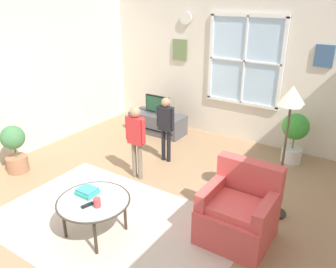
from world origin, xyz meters
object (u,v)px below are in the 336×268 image
coffee_table (94,202)px  cup (97,202)px  potted_plant_corner (14,147)px  television (157,104)px  book_stack (87,192)px  armchair (239,213)px  remote_near_books (87,205)px  person_black_shirt (166,122)px  potted_plant_by_window (295,134)px  person_red_shirt (136,135)px  tv_stand (158,123)px  floor_lamp (290,110)px

coffee_table → cup: bearing=-26.6°
cup → potted_plant_corner: size_ratio=0.13×
television → book_stack: size_ratio=2.35×
armchair → cup: size_ratio=8.64×
remote_near_books → potted_plant_corner: (-2.13, 0.53, -0.05)m
television → potted_plant_corner: (-0.91, -2.54, -0.17)m
remote_near_books → television: bearing=111.6°
potted_plant_corner → cup: bearing=-12.1°
coffee_table → person_black_shirt: (-0.36, 2.01, 0.26)m
book_stack → person_black_shirt: 1.98m
remote_near_books → potted_plant_by_window: bearing=67.0°
cup → person_red_shirt: bearing=111.2°
remote_near_books → coffee_table: bearing=102.3°
person_black_shirt → potted_plant_corner: (-1.74, -1.59, -0.27)m
person_red_shirt → person_black_shirt: bearing=86.3°
armchair → potted_plant_by_window: size_ratio=1.04×
armchair → book_stack: bearing=-152.3°
tv_stand → cup: cup is taller
cup → television: bearing=113.6°
television → potted_plant_by_window: size_ratio=0.64×
potted_plant_corner → floor_lamp: 4.03m
book_stack → potted_plant_by_window: bearing=63.4°
tv_stand → floor_lamp: floor_lamp is taller
book_stack → person_red_shirt: size_ratio=0.20×
armchair → remote_near_books: size_ratio=6.21×
armchair → potted_plant_corner: (-3.50, -0.44, 0.09)m
book_stack → television: bearing=109.9°
floor_lamp → potted_plant_corner: bearing=-163.4°
armchair → tv_stand: bearing=141.0°
armchair → floor_lamp: bearing=70.4°
television → armchair: size_ratio=0.61×
book_stack → person_red_shirt: (-0.26, 1.25, 0.22)m
tv_stand → floor_lamp: bearing=-26.7°
remote_near_books → cup: bearing=30.2°
coffee_table → person_red_shirt: 1.39m
coffee_table → person_black_shirt: 2.06m
book_stack → cup: 0.29m
tv_stand → floor_lamp: size_ratio=0.66×
book_stack → potted_plant_corner: bearing=169.4°
remote_near_books → potted_plant_corner: size_ratio=0.18×
armchair → person_red_shirt: bearing=166.3°
book_stack → potted_plant_by_window: size_ratio=0.27×
cup → person_black_shirt: 2.13m
floor_lamp → person_black_shirt: bearing=166.6°
tv_stand → potted_plant_corner: bearing=-109.7°
potted_plant_by_window → remote_near_books: bearing=-113.0°
person_red_shirt → armchair: bearing=-13.7°
person_red_shirt → floor_lamp: (2.04, 0.24, 0.70)m
remote_near_books → floor_lamp: floor_lamp is taller
coffee_table → person_black_shirt: person_black_shirt is taller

